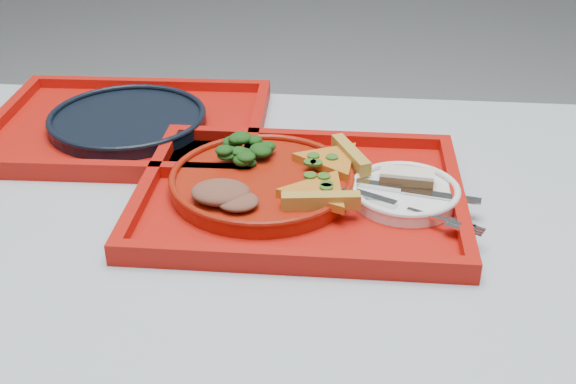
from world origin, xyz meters
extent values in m
cube|color=#A8B3BD|center=(0.00, 0.00, 0.73)|extent=(1.60, 0.80, 0.03)
cube|color=#AD1009|center=(-0.02, 0.01, 0.76)|extent=(0.45, 0.35, 0.01)
cube|color=#AD1009|center=(-0.33, 0.21, 0.76)|extent=(0.46, 0.37, 0.01)
cylinder|color=maroon|center=(-0.08, 0.02, 0.77)|extent=(0.26, 0.26, 0.02)
cylinder|color=white|center=(0.12, 0.01, 0.77)|extent=(0.15, 0.15, 0.01)
cylinder|color=black|center=(-0.33, 0.21, 0.77)|extent=(0.26, 0.26, 0.02)
ellipsoid|color=black|center=(-0.11, 0.08, 0.80)|extent=(0.08, 0.07, 0.04)
ellipsoid|color=brown|center=(-0.12, -0.05, 0.79)|extent=(0.08, 0.06, 0.02)
cube|color=#50321A|center=(0.12, 0.03, 0.78)|extent=(0.08, 0.04, 0.02)
cube|color=beige|center=(0.12, 0.03, 0.79)|extent=(0.08, 0.04, 0.00)
cube|color=silver|center=(0.13, 0.00, 0.78)|extent=(0.18, 0.05, 0.01)
cube|color=silver|center=(0.12, -0.04, 0.78)|extent=(0.17, 0.10, 0.01)
camera|label=1|loc=(0.04, -0.86, 1.27)|focal=45.00mm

